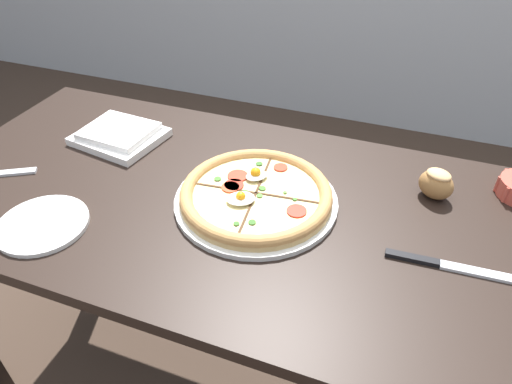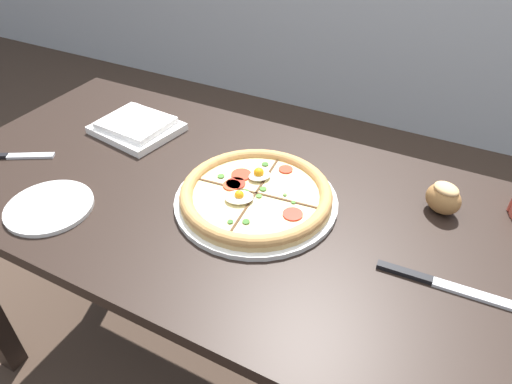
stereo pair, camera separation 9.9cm
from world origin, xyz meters
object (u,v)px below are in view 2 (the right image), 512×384
bread_piece_near (444,198)px  knife_spare (442,284)px  dining_table (243,234)px  side_saucer (49,207)px  knife_main (13,156)px  napkin_folded (137,126)px  pizza (256,195)px

bread_piece_near → knife_spare: 0.22m
knife_spare → dining_table: bearing=170.9°
dining_table → bread_piece_near: 0.45m
side_saucer → bread_piece_near: bearing=27.1°
bread_piece_near → knife_main: bearing=-164.2°
napkin_folded → bread_piece_near: bread_piece_near is taller
pizza → bread_piece_near: size_ratio=3.79×
bread_piece_near → napkin_folded: bearing=-177.5°
dining_table → bread_piece_near: bearing=22.8°
knife_spare → side_saucer: same height
napkin_folded → knife_main: (-0.20, -0.25, -0.01)m
bread_piece_near → knife_main: size_ratio=0.52×
dining_table → knife_spare: size_ratio=6.29×
knife_spare → side_saucer: bearing=-170.8°
napkin_folded → pizza: bearing=-16.0°
dining_table → knife_main: bearing=-169.1°
dining_table → pizza: bearing=14.7°
dining_table → pizza: size_ratio=4.22×
knife_spare → napkin_folded: bearing=165.0°
bread_piece_near → pizza: bearing=-156.5°
pizza → napkin_folded: bearing=164.0°
napkin_folded → knife_main: napkin_folded is taller
pizza → napkin_folded: 0.45m
side_saucer → pizza: bearing=30.3°
knife_spare → side_saucer: size_ratio=1.29×
dining_table → bread_piece_near: bread_piece_near is taller
dining_table → knife_main: knife_main is taller
napkin_folded → knife_spare: (0.84, -0.18, -0.01)m
pizza → knife_main: size_ratio=1.98×
dining_table → side_saucer: size_ratio=8.11×
knife_main → knife_spare: bearing=-26.2°
bread_piece_near → knife_spare: size_ratio=0.39×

